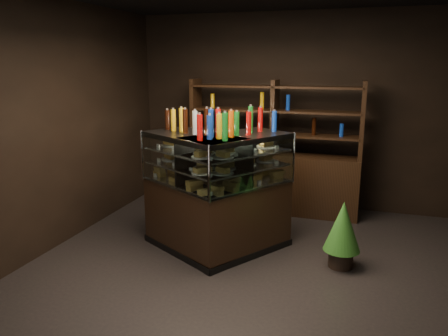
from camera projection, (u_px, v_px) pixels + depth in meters
The scene contains 7 objects.
ground at pixel (252, 270), 4.85m from camera, with size 5.00×5.00×0.00m, color black.
room_shell at pixel (255, 93), 4.39m from camera, with size 5.02×5.02×3.01m.
display_case at pixel (216, 213), 5.26m from camera, with size 1.84×1.47×1.44m.
food_display at pixel (215, 162), 5.11m from camera, with size 1.46×1.10×0.44m.
bottles_top at pixel (215, 123), 5.00m from camera, with size 1.29×0.96×0.30m.
potted_conifer at pixel (343, 225), 4.81m from camera, with size 0.41×0.41×0.87m.
back_shelving at pixel (273, 173), 6.67m from camera, with size 2.56×0.43×2.00m.
Camera 1 is at (1.06, -4.33, 2.25)m, focal length 35.00 mm.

